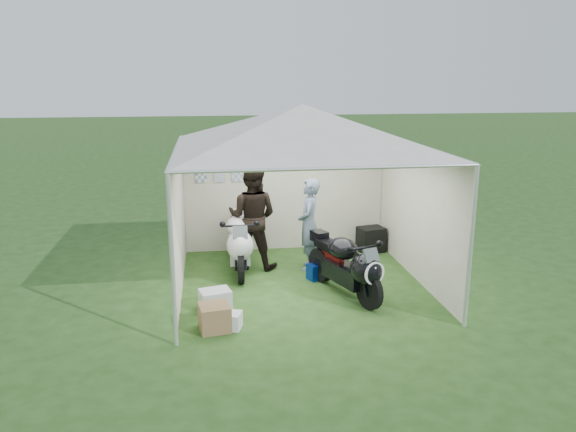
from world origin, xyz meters
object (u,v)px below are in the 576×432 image
person_dark_jacket (252,217)px  motorcycle_black (348,264)px  motorcycle_white (239,241)px  paddock_stand (318,271)px  canopy_tent (302,131)px  crate_0 (215,299)px  person_blue_jacket (309,224)px  crate_2 (230,320)px  crate_1 (215,317)px  equipment_box (371,239)px

person_dark_jacket → motorcycle_black: bearing=152.4°
motorcycle_white → paddock_stand: size_ratio=5.63×
canopy_tent → person_dark_jacket: 2.01m
crate_0 → person_blue_jacket: bearing=43.0°
motorcycle_black → crate_0: 2.14m
canopy_tent → paddock_stand: bearing=20.5°
canopy_tent → crate_0: size_ratio=12.68×
canopy_tent → paddock_stand: 2.46m
motorcycle_white → crate_2: motorcycle_white is taller
motorcycle_white → crate_1: bearing=-100.3°
person_blue_jacket → crate_0: size_ratio=3.73×
crate_0 → motorcycle_black: bearing=5.5°
crate_1 → crate_2: crate_1 is taller
motorcycle_white → crate_1: 2.43m
person_dark_jacket → crate_2: bearing=100.3°
crate_1 → canopy_tent: bearing=47.7°
motorcycle_white → crate_0: bearing=-104.5°
paddock_stand → person_dark_jacket: person_dark_jacket is taller
person_dark_jacket → crate_2: size_ratio=6.05×
motorcycle_white → crate_2: (-0.28, -2.34, -0.45)m
motorcycle_black → person_blue_jacket: bearing=84.6°
motorcycle_white → crate_0: (-0.47, -1.63, -0.41)m
canopy_tent → crate_0: 2.98m
equipment_box → crate_2: equipment_box is taller
motorcycle_white → person_blue_jacket: size_ratio=1.23×
motorcycle_black → person_blue_jacket: 1.48m
person_blue_jacket → crate_2: (-1.54, -2.32, -0.72)m
person_blue_jacket → crate_1: bearing=-21.8°
motorcycle_black → equipment_box: 2.47m
motorcycle_white → crate_2: bearing=-95.4°
canopy_tent → crate_1: size_ratio=13.85×
canopy_tent → equipment_box: canopy_tent is taller
equipment_box → crate_0: bearing=-142.3°
person_dark_jacket → crate_0: (-0.72, -1.83, -0.80)m
person_blue_jacket → crate_0: bearing=-32.0°
person_blue_jacket → paddock_stand: bearing=21.7°
canopy_tent → person_dark_jacket: bearing=129.0°
paddock_stand → crate_1: crate_1 is taller
paddock_stand → crate_1: size_ratio=0.89×
motorcycle_black → crate_2: 2.16m
person_dark_jacket → crate_1: bearing=96.0°
person_dark_jacket → equipment_box: size_ratio=3.85×
motorcycle_white → crate_1: motorcycle_white is taller
motorcycle_white → person_dark_jacket: size_ratio=1.08×
motorcycle_black → crate_1: (-2.12, -0.93, -0.35)m
person_blue_jacket → crate_0: person_blue_jacket is taller
crate_2 → person_dark_jacket: bearing=78.1°
motorcycle_white → crate_2: size_ratio=6.52×
person_dark_jacket → canopy_tent: bearing=151.2°
equipment_box → motorcycle_white: bearing=-163.5°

